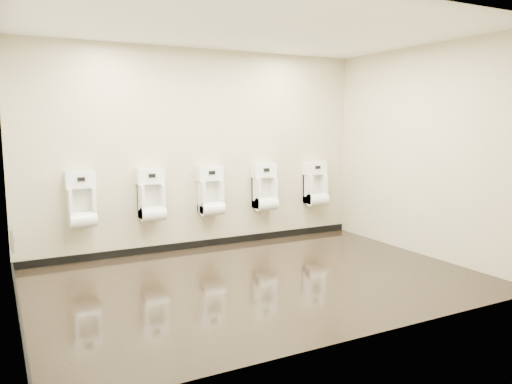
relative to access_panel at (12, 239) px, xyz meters
The scene contains 15 objects.
ground 2.80m from the access_panel, 25.81° to the right, with size 5.00×3.50×0.00m, color black.
ceiling 3.59m from the access_panel, 25.81° to the right, with size 5.00×3.50×0.00m, color white.
back_wall 2.70m from the access_panel, 12.50° to the left, with size 5.00×0.02×2.80m, color #C2B893.
front_wall 3.96m from the access_panel, 49.93° to the right, with size 5.00×0.02×2.80m, color #C2B893.
left_wall 1.50m from the access_panel, 90.87° to the right, with size 0.02×3.50×2.80m, color #C2B893.
right_wall 5.20m from the access_panel, 13.54° to the right, with size 0.02×3.50×2.80m, color #C2B893.
tile_overlay_left 1.50m from the access_panel, 90.63° to the right, with size 0.01×3.50×2.80m, color white.
skirting_back 2.58m from the access_panel, 12.23° to the left, with size 5.00×0.02×0.10m, color black.
skirting_left 1.28m from the access_panel, 90.30° to the right, with size 0.02×3.50×0.10m, color black.
access_panel is the anchor object (origin of this frame).
urinal_0 0.97m from the access_panel, 27.52° to the left, with size 0.37×0.28×0.69m.
urinal_1 1.79m from the access_panel, 14.02° to the left, with size 0.37×0.28×0.69m.
urinal_2 2.62m from the access_panel, ahead, with size 0.37×0.28×0.69m.
urinal_3 3.48m from the access_panel, ahead, with size 0.37×0.28×0.69m.
urinal_4 4.40m from the access_panel, ahead, with size 0.37×0.28×0.69m.
Camera 1 is at (-2.61, -4.85, 1.79)m, focal length 35.00 mm.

